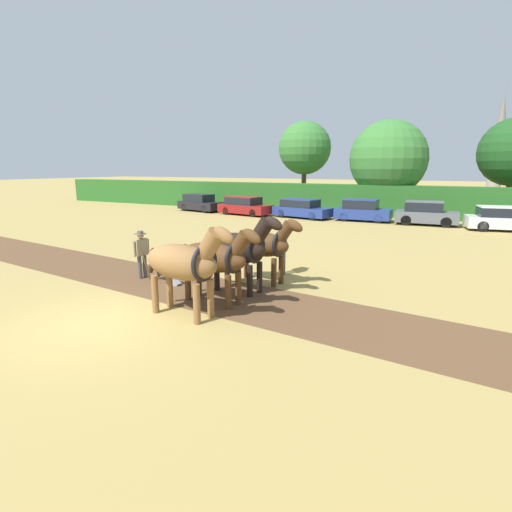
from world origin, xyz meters
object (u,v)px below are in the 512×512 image
Objects in this scene: draft_horse_trail_right at (262,244)px; parked_car_center_right at (426,214)px; draft_horse_lead_right at (215,258)px; church_spire at (499,140)px; draft_horse_trail_left at (241,248)px; parked_car_right at (503,219)px; parked_car_center_left at (302,209)px; farmer_beside_team at (283,246)px; parked_car_center at (362,211)px; parked_car_left at (245,206)px; tree_far_left at (305,148)px; draft_horse_lead_left at (184,262)px; parked_car_far_left at (200,203)px; plow at (166,274)px; farmer_at_plow at (141,251)px; tree_left at (388,159)px.

parked_car_center_right is (3.60, 17.35, -0.55)m from draft_horse_trail_right.
draft_horse_trail_right is at bearing 90.06° from draft_horse_lead_right.
church_spire reaches higher than draft_horse_trail_left.
parked_car_right is at bearing 72.63° from draft_horse_lead_right.
draft_horse_trail_right reaches higher than parked_car_center_left.
parked_car_center is at bearing 60.38° from farmer_beside_team.
draft_horse_trail_left is at bearing -51.97° from parked_car_left.
tree_far_left reaches higher than parked_car_center_left.
parked_car_left is (-9.66, 20.57, -0.73)m from draft_horse_lead_left.
parked_car_far_left is 9.71m from parked_car_center_left.
parked_car_center_left is (-4.94, 19.61, -0.63)m from draft_horse_lead_right.
draft_horse_trail_left is 0.59× the size of parked_car_right.
parked_car_left is 1.04× the size of parked_car_right.
parked_car_right is at bearing -24.14° from tree_far_left.
farmer_beside_team reaches higher than plow.
tree_far_left reaches higher than parked_car_center_right.
farmer_at_plow is at bearing -48.89° from parked_car_far_left.
draft_horse_trail_right is 19.64m from parked_car_left.
plow is (-2.83, -24.46, -4.15)m from tree_left.
farmer_at_plow is 0.43× the size of parked_car_center.
church_spire is 51.37m from parked_car_center_left.
draft_horse_lead_right is at bearing -129.10° from farmer_beside_team.
tree_far_left is 5.09× the size of plow.
church_spire is 8.80× the size of farmer_beside_team.
draft_horse_trail_right is 0.72× the size of parked_car_center.
church_spire reaches higher than tree_far_left.
tree_far_left is 27.69m from draft_horse_lead_right.
church_spire is at bearing 48.91° from farmer_beside_team.
draft_horse_lead_right is at bearing -74.38° from tree_far_left.
parked_car_right is at bearing 71.57° from draft_horse_trail_left.
parked_car_far_left is at bearing -117.14° from church_spire.
tree_far_left is 2.71× the size of draft_horse_lead_right.
parked_car_center is at bearing 165.51° from parked_car_right.
draft_horse_lead_left reaches higher than plow.
tree_far_left is 10.61m from parked_car_center.
farmer_at_plow is at bearing -133.93° from parked_car_right.
draft_horse_lead_right is 1.67× the size of farmer_beside_team.
parked_car_center is (-0.40, 19.92, -0.57)m from draft_horse_lead_right.
draft_horse_lead_right is 0.64× the size of parked_car_right.
draft_horse_trail_left reaches higher than draft_horse_lead_right.
parked_car_right is at bearing -5.62° from parked_car_center.
farmer_beside_team is 0.37× the size of parked_car_center_left.
parked_car_far_left is at bearing 134.17° from draft_horse_trail_left.
parked_car_left is at bearing 119.27° from farmer_at_plow.
tree_left reaches higher than parked_car_left.
farmer_at_plow is 21.91m from parked_car_right.
farmer_at_plow is 0.35× the size of parked_car_left.
draft_horse_trail_left is 18.71m from parked_car_center.
parked_car_center_right is (3.42, 16.04, -0.26)m from farmer_beside_team.
tree_far_left is 25.99m from farmer_at_plow.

